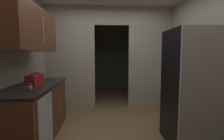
# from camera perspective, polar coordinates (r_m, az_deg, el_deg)

# --- Properties ---
(ground) EXTENTS (20.00, 20.00, 0.00)m
(ground) POSITION_cam_1_polar(r_m,az_deg,el_deg) (3.14, 0.54, -20.76)
(ground) COLOR brown
(kitchen_partition) EXTENTS (3.25, 0.12, 2.59)m
(kitchen_partition) POSITION_cam_1_polar(r_m,az_deg,el_deg) (4.45, -1.13, 5.06)
(kitchen_partition) COLOR #ADA899
(kitchen_partition) RESTS_ON ground
(adjoining_room_shell) EXTENTS (3.25, 2.56, 2.59)m
(adjoining_room_shell) POSITION_cam_1_polar(r_m,az_deg,el_deg) (6.20, -1.60, 4.51)
(adjoining_room_shell) COLOR slate
(adjoining_room_shell) RESTS_ON ground
(refrigerator) EXTENTS (0.78, 0.76, 1.75)m
(refrigerator) POSITION_cam_1_polar(r_m,az_deg,el_deg) (2.91, 25.57, -5.27)
(refrigerator) COLOR black
(refrigerator) RESTS_ON ground
(lower_cabinet_run) EXTENTS (0.67, 1.72, 0.88)m
(lower_cabinet_run) POSITION_cam_1_polar(r_m,az_deg,el_deg) (3.14, -24.21, -12.51)
(lower_cabinet_run) COLOR brown
(lower_cabinet_run) RESTS_ON ground
(dishwasher) EXTENTS (0.02, 0.56, 0.82)m
(dishwasher) POSITION_cam_1_polar(r_m,az_deg,el_deg) (2.63, -21.17, -16.72)
(dishwasher) COLOR #B7BABC
(dishwasher) RESTS_ON ground
(upper_cabinet_counterside) EXTENTS (0.36, 1.54, 0.67)m
(upper_cabinet_counterside) POSITION_cam_1_polar(r_m,az_deg,el_deg) (3.03, -25.19, 12.08)
(upper_cabinet_counterside) COLOR brown
(boombox) EXTENTS (0.15, 0.41, 0.21)m
(boombox) POSITION_cam_1_polar(r_m,az_deg,el_deg) (3.00, -24.28, -2.98)
(boombox) COLOR maroon
(boombox) RESTS_ON lower_cabinet_run
(book_stack) EXTENTS (0.14, 0.17, 0.08)m
(book_stack) POSITION_cam_1_polar(r_m,az_deg,el_deg) (2.70, -26.39, -4.99)
(book_stack) COLOR #8C3893
(book_stack) RESTS_ON lower_cabinet_run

